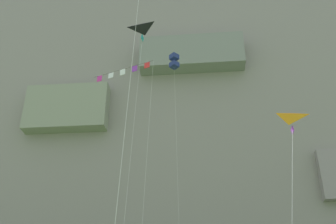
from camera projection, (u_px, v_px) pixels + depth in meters
cliff_face at (196, 147)px, 77.01m from camera, size 180.00×27.82×65.77m
kite_banner_mid_right at (124, 80)px, 34.02m from camera, size 5.51×5.70×21.75m
kite_delta_upper_left at (290, 137)px, 19.93m from camera, size 3.12×6.42×10.85m
kite_box_mid_left at (174, 62)px, 41.46m from camera, size 1.15×2.72×27.03m
kite_delta_upper_right at (144, 43)px, 37.06m from camera, size 2.13×6.97×25.65m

